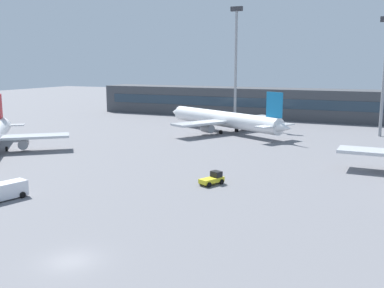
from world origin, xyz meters
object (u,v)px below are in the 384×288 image
(baggage_tug_yellow, at_px, (213,179))
(floodlight_tower_east, at_px, (236,59))
(airplane_far, at_px, (223,119))
(service_van_white, at_px, (5,191))

(baggage_tug_yellow, xyz_separation_m, floodlight_tower_east, (-17.57, 59.85, 16.83))
(baggage_tug_yellow, distance_m, floodlight_tower_east, 64.60)
(airplane_far, height_order, service_van_white, airplane_far)
(floodlight_tower_east, bearing_deg, airplane_far, -82.81)
(airplane_far, xyz_separation_m, baggage_tug_yellow, (15.79, -45.72, -2.40))
(airplane_far, height_order, floodlight_tower_east, floodlight_tower_east)
(baggage_tug_yellow, bearing_deg, airplane_far, 109.05)
(service_van_white, bearing_deg, floodlight_tower_east, 87.82)
(baggage_tug_yellow, xyz_separation_m, service_van_white, (-20.50, -17.00, 0.31))
(service_van_white, xyz_separation_m, floodlight_tower_east, (2.93, 76.85, 16.52))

